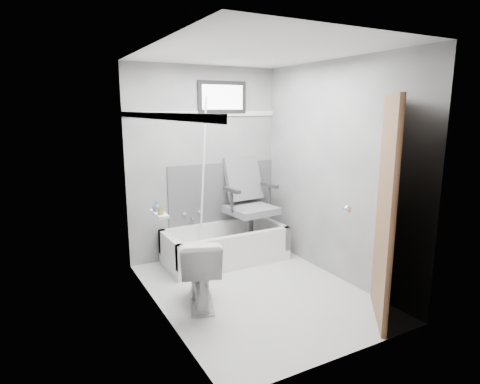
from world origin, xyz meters
TOP-DOWN VIEW (x-y plane):
  - floor at (0.00, 0.00)m, footprint 2.60×2.60m
  - ceiling at (0.00, 0.00)m, footprint 2.60×2.60m
  - wall_back at (0.00, 1.30)m, footprint 2.00×0.02m
  - wall_front at (0.00, -1.30)m, footprint 2.00×0.02m
  - wall_left at (-1.00, 0.00)m, footprint 0.02×2.60m
  - wall_right at (1.00, 0.00)m, footprint 0.02×2.60m
  - bathtub at (0.10, 0.93)m, footprint 1.50×0.70m
  - office_chair at (0.49, 0.95)m, footprint 0.73×0.73m
  - toilet at (-0.62, 0.02)m, footprint 0.60×0.79m
  - door at (0.98, -1.28)m, footprint 0.78×0.78m
  - window at (0.25, 1.29)m, footprint 0.66×0.04m
  - backerboard at (0.25, 1.29)m, footprint 1.50×0.02m
  - trim_back at (0.00, 1.29)m, footprint 2.00×0.02m
  - trim_left at (-0.99, 0.00)m, footprint 0.02×2.60m
  - pole at (-0.13, 1.06)m, footprint 0.02×0.30m
  - shelf at (-0.93, 0.25)m, footprint 0.10×0.32m
  - soap_bottle_a at (-0.94, 0.17)m, footprint 0.05×0.05m
  - soap_bottle_b at (-0.94, 0.31)m, footprint 0.09×0.09m
  - faucet at (-0.20, 1.27)m, footprint 0.26×0.10m

SIDE VIEW (x-z plane):
  - floor at x=0.00m, z-range 0.00..0.00m
  - bathtub at x=0.10m, z-range 0.00..0.42m
  - toilet at x=-0.62m, z-range 0.00..0.69m
  - faucet at x=-0.20m, z-range 0.47..0.63m
  - office_chair at x=0.49m, z-range 0.12..1.27m
  - backerboard at x=0.25m, z-range 0.41..1.19m
  - shelf at x=-0.93m, z-range 0.89..0.91m
  - soap_bottle_b at x=-0.94m, z-range 0.91..1.01m
  - soap_bottle_a at x=-0.94m, z-range 0.92..1.01m
  - door at x=0.98m, z-range 0.00..2.00m
  - pole at x=-0.13m, z-range 0.08..2.02m
  - wall_back at x=0.00m, z-range 0.00..2.40m
  - wall_front at x=0.00m, z-range 0.00..2.40m
  - wall_left at x=-1.00m, z-range 0.00..2.40m
  - wall_right at x=1.00m, z-range 0.00..2.40m
  - trim_back at x=0.00m, z-range 1.79..1.85m
  - trim_left at x=-0.99m, z-range 1.79..1.85m
  - window at x=0.25m, z-range 1.82..2.22m
  - ceiling at x=0.00m, z-range 2.40..2.40m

